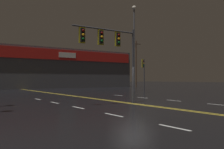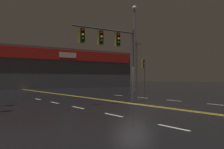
{
  "view_description": "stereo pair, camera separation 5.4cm",
  "coord_description": "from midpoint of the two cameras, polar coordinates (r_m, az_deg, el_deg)",
  "views": [
    {
      "loc": [
        -10.74,
        -13.03,
        1.68
      ],
      "look_at": [
        0.0,
        2.46,
        2.0
      ],
      "focal_mm": 40.0,
      "sensor_mm": 36.0,
      "label": 1
    },
    {
      "loc": [
        -10.7,
        -13.06,
        1.68
      ],
      "look_at": [
        0.0,
        2.46,
        2.0
      ],
      "focal_mm": 40.0,
      "sensor_mm": 36.0,
      "label": 2
    }
  ],
  "objects": [
    {
      "name": "ground_plane",
      "position": [
        16.97,
        4.84,
        -6.65
      ],
      "size": [
        200.0,
        200.0,
        0.0
      ],
      "primitive_type": "plane",
      "color": "black"
    },
    {
      "name": "road_markings",
      "position": [
        16.61,
        9.02,
        -6.75
      ],
      "size": [
        12.17,
        60.0,
        0.01
      ],
      "color": "gold",
      "rests_on": "ground"
    },
    {
      "name": "traffic_signal_median",
      "position": [
        16.5,
        -0.68,
        7.19
      ],
      "size": [
        4.79,
        0.36,
        5.14
      ],
      "color": "#38383D",
      "rests_on": "ground"
    },
    {
      "name": "traffic_signal_corner_northeast",
      "position": [
        29.97,
        7.36,
        1.46
      ],
      "size": [
        0.42,
        0.36,
        4.01
      ],
      "color": "#38383D",
      "rests_on": "ground"
    },
    {
      "name": "streetlight_median_approach",
      "position": [
        33.87,
        5.2,
        8.32
      ],
      "size": [
        0.56,
        0.56,
        11.51
      ],
      "color": "#59595E",
      "rests_on": "ground"
    },
    {
      "name": "building_backdrop",
      "position": [
        46.53,
        -21.24,
        1.37
      ],
      "size": [
        43.31,
        10.23,
        7.04
      ],
      "color": "#4C4C51",
      "rests_on": "ground"
    },
    {
      "name": "utility_pole_row",
      "position": [
        38.76,
        -22.6,
        4.37
      ],
      "size": [
        46.67,
        0.26,
        10.86
      ],
      "color": "#4C3828",
      "rests_on": "ground"
    }
  ]
}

